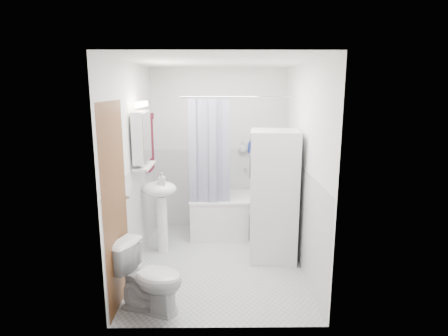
{
  "coord_description": "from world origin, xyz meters",
  "views": [
    {
      "loc": [
        0.03,
        -4.29,
        2.12
      ],
      "look_at": [
        0.07,
        0.15,
        1.16
      ],
      "focal_mm": 30.0,
      "sensor_mm": 36.0,
      "label": 1
    }
  ],
  "objects_px": {
    "sink": "(160,200)",
    "washer_dryer": "(273,196)",
    "bathtub": "(243,213)",
    "toilet": "(150,277)"
  },
  "relations": [
    {
      "from": "bathtub",
      "to": "washer_dryer",
      "type": "distance_m",
      "value": 0.97
    },
    {
      "from": "washer_dryer",
      "to": "sink",
      "type": "bearing_deg",
      "value": 178.43
    },
    {
      "from": "washer_dryer",
      "to": "toilet",
      "type": "bearing_deg",
      "value": -133.84
    },
    {
      "from": "bathtub",
      "to": "washer_dryer",
      "type": "xyz_separation_m",
      "value": [
        0.32,
        -0.77,
        0.49
      ]
    },
    {
      "from": "sink",
      "to": "washer_dryer",
      "type": "bearing_deg",
      "value": -7.1
    },
    {
      "from": "bathtub",
      "to": "toilet",
      "type": "relative_size",
      "value": 2.23
    },
    {
      "from": "sink",
      "to": "toilet",
      "type": "xyz_separation_m",
      "value": [
        0.09,
        -1.33,
        -0.37
      ]
    },
    {
      "from": "bathtub",
      "to": "sink",
      "type": "relative_size",
      "value": 1.46
    },
    {
      "from": "sink",
      "to": "toilet",
      "type": "height_order",
      "value": "sink"
    },
    {
      "from": "toilet",
      "to": "bathtub",
      "type": "bearing_deg",
      "value": -6.77
    }
  ]
}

